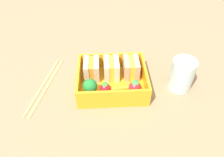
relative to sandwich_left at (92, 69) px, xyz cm
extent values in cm
cube|color=#94714F|center=(5.02, -2.76, -4.63)|extent=(120.00, 120.00, 2.00)
cube|color=orange|center=(5.02, -2.76, -3.03)|extent=(16.86, 14.06, 1.20)
cube|color=orange|center=(5.02, 3.97, -0.38)|extent=(16.86, 0.60, 4.09)
cube|color=orange|center=(5.02, -9.49, -0.38)|extent=(16.86, 0.60, 4.09)
cube|color=orange|center=(-3.11, -2.76, -0.38)|extent=(0.60, 12.86, 4.09)
cube|color=orange|center=(13.15, -2.76, -0.38)|extent=(0.60, 12.86, 4.09)
cube|color=#D1B38D|center=(-1.26, 0.00, 0.00)|extent=(1.26, 5.52, 4.86)
cube|color=orange|center=(0.00, 0.00, 0.00)|extent=(1.26, 5.07, 4.47)
cube|color=#D1B38D|center=(1.26, 0.00, 0.00)|extent=(1.26, 5.52, 4.86)
cube|color=beige|center=(3.76, 0.00, 0.00)|extent=(1.26, 5.52, 4.86)
cube|color=yellow|center=(5.02, 0.00, 0.00)|extent=(1.26, 5.07, 4.47)
cube|color=beige|center=(6.28, 0.00, 0.00)|extent=(1.26, 5.52, 4.86)
cube|color=tan|center=(8.78, 0.00, 0.00)|extent=(1.26, 5.52, 4.86)
cube|color=yellow|center=(10.04, 0.00, 0.00)|extent=(1.26, 5.07, 4.47)
cube|color=tan|center=(11.30, 0.00, 0.00)|extent=(1.26, 5.52, 4.86)
cylinder|color=#98C459|center=(-0.27, -6.24, -1.69)|extent=(1.30, 1.30, 1.47)
sphere|color=#227A2E|center=(-0.27, -6.24, 0.24)|extent=(3.43, 3.43, 3.43)
sphere|color=red|center=(3.21, -5.82, -1.10)|extent=(2.66, 2.66, 2.66)
cone|color=#3F882E|center=(3.21, -5.82, 0.53)|extent=(1.59, 1.59, 0.60)
cylinder|color=orange|center=(7.18, -5.29, -1.89)|extent=(5.16, 1.62, 1.08)
sphere|color=red|center=(10.33, -5.92, -0.95)|extent=(2.97, 2.97, 2.97)
cone|color=green|center=(10.33, -5.92, 0.84)|extent=(1.78, 1.78, 0.60)
cylinder|color=tan|center=(-12.76, -1.61, -3.28)|extent=(5.88, 20.16, 0.70)
cylinder|color=tan|center=(-11.46, -1.95, -3.28)|extent=(5.88, 20.16, 0.70)
cylinder|color=silver|center=(21.99, -3.78, 0.49)|extent=(5.75, 5.75, 8.23)
camera|label=1|loc=(3.00, -41.81, 36.46)|focal=35.00mm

